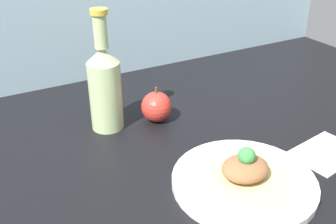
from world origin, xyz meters
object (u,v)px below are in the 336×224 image
plated_food (245,170)px  apple (156,107)px  plate (244,181)px  cider_bottle (105,85)px

plated_food → apple: bearing=95.4°
plate → cider_bottle: cider_bottle is taller
cider_bottle → apple: size_ratio=3.16×
plate → apple: 32.05cm
plate → plated_food: bearing=0.0°
cider_bottle → plated_food: bearing=-66.5°
cider_bottle → apple: bearing=-13.8°
plate → plated_food: (0.00, 0.00, 2.62)cm
plated_food → apple: 31.92cm
plated_food → plate: bearing=180.0°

